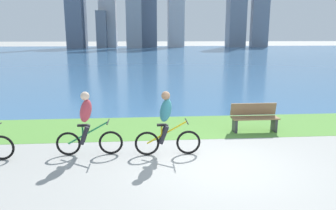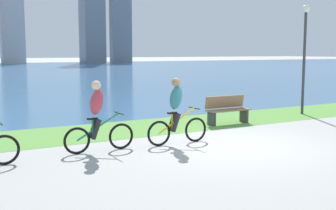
{
  "view_description": "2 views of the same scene",
  "coord_description": "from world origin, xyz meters",
  "px_view_note": "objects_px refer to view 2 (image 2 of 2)",
  "views": [
    {
      "loc": [
        -1.78,
        -6.99,
        3.05
      ],
      "look_at": [
        -1.08,
        1.48,
        1.2
      ],
      "focal_mm": 34.41,
      "sensor_mm": 36.0,
      "label": 1
    },
    {
      "loc": [
        -6.47,
        -8.23,
        2.33
      ],
      "look_at": [
        -1.08,
        1.52,
        0.92
      ],
      "focal_mm": 45.52,
      "sensor_mm": 36.0,
      "label": 2
    }
  ],
  "objects_px": {
    "bench_near_path": "(227,110)",
    "lamppost_tall": "(305,43)",
    "cyclist_trailing": "(98,117)",
    "cyclist_lead": "(176,111)"
  },
  "relations": [
    {
      "from": "bench_near_path",
      "to": "lamppost_tall",
      "type": "height_order",
      "value": "lamppost_tall"
    },
    {
      "from": "cyclist_trailing",
      "to": "bench_near_path",
      "type": "relative_size",
      "value": 1.14
    },
    {
      "from": "cyclist_lead",
      "to": "cyclist_trailing",
      "type": "distance_m",
      "value": 2.02
    },
    {
      "from": "cyclist_trailing",
      "to": "cyclist_lead",
      "type": "bearing_deg",
      "value": -4.62
    },
    {
      "from": "cyclist_lead",
      "to": "bench_near_path",
      "type": "bearing_deg",
      "value": 32.24
    },
    {
      "from": "bench_near_path",
      "to": "lamppost_tall",
      "type": "xyz_separation_m",
      "value": [
        3.78,
        0.38,
        2.17
      ]
    },
    {
      "from": "cyclist_lead",
      "to": "lamppost_tall",
      "type": "height_order",
      "value": "lamppost_tall"
    },
    {
      "from": "cyclist_trailing",
      "to": "bench_near_path",
      "type": "xyz_separation_m",
      "value": [
        5.01,
        1.73,
        -0.38
      ]
    },
    {
      "from": "cyclist_lead",
      "to": "cyclist_trailing",
      "type": "relative_size",
      "value": 1.0
    },
    {
      "from": "bench_near_path",
      "to": "lamppost_tall",
      "type": "bearing_deg",
      "value": 5.72
    }
  ]
}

